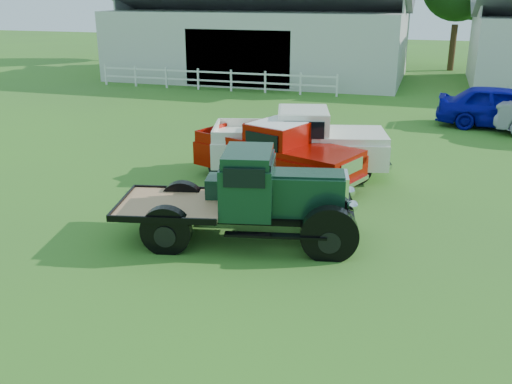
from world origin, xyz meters
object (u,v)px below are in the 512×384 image
(vintage_flatbed, at_px, (244,196))
(misc_car_blue, at_px, (502,107))
(white_pickup, at_px, (299,143))
(red_pickup, at_px, (277,152))

(vintage_flatbed, distance_m, misc_car_blue, 15.32)
(vintage_flatbed, relative_size, white_pickup, 0.98)
(red_pickup, distance_m, white_pickup, 1.14)
(vintage_flatbed, distance_m, red_pickup, 4.16)
(vintage_flatbed, height_order, red_pickup, vintage_flatbed)
(vintage_flatbed, bearing_deg, red_pickup, 82.84)
(vintage_flatbed, height_order, misc_car_blue, vintage_flatbed)
(white_pickup, bearing_deg, red_pickup, -125.62)
(vintage_flatbed, bearing_deg, white_pickup, 77.28)
(vintage_flatbed, relative_size, red_pickup, 1.04)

